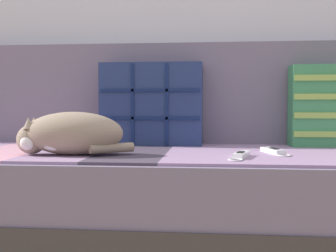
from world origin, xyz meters
The scene contains 6 objects.
couch centered at (0.00, 0.12, 0.20)m, with size 2.15×0.86×0.40m.
sofa_backrest centered at (0.00, 0.48, 0.64)m, with size 2.11×0.14×0.47m.
throw_pillow_quilted centered at (-0.10, 0.33, 0.59)m, with size 0.46×0.14×0.37m.
sleeping_cat centered at (-0.35, -0.09, 0.47)m, with size 0.42×0.21×0.16m.
game_remote_near centered at (0.27, -0.11, 0.41)m, with size 0.09×0.19×0.02m.
game_remote_far centered at (0.40, 0.03, 0.41)m, with size 0.10×0.19×0.02m.
Camera 1 is at (0.16, -1.56, 0.58)m, focal length 45.00 mm.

